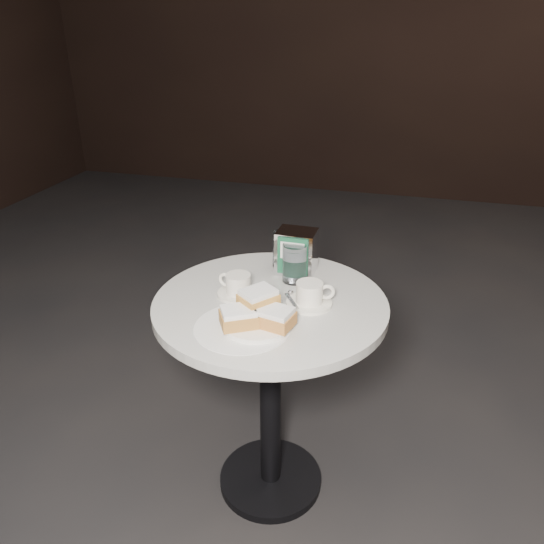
{
  "coord_description": "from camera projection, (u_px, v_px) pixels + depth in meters",
  "views": [
    {
      "loc": [
        0.37,
        -1.33,
        1.52
      ],
      "look_at": [
        0.0,
        0.02,
        0.83
      ],
      "focal_mm": 35.0,
      "sensor_mm": 36.0,
      "label": 1
    }
  ],
  "objects": [
    {
      "name": "ground",
      "position": [
        271.0,
        481.0,
        1.9
      ],
      "size": [
        7.0,
        7.0,
        0.0
      ],
      "primitive_type": "plane",
      "color": "black",
      "rests_on": "ground"
    },
    {
      "name": "cafe_table",
      "position": [
        270.0,
        355.0,
        1.66
      ],
      "size": [
        0.7,
        0.7,
        0.74
      ],
      "color": "black",
      "rests_on": "ground"
    },
    {
      "name": "sugar_spill",
      "position": [
        242.0,
        327.0,
        1.44
      ],
      "size": [
        0.32,
        0.32,
        0.0
      ],
      "primitive_type": "cylinder",
      "rotation": [
        0.0,
        0.0,
        0.22
      ],
      "color": "white",
      "rests_on": "cafe_table"
    },
    {
      "name": "beignet_plate",
      "position": [
        257.0,
        315.0,
        1.43
      ],
      "size": [
        0.23,
        0.23,
        0.09
      ],
      "rotation": [
        0.0,
        0.0,
        0.21
      ],
      "color": "white",
      "rests_on": "cafe_table"
    },
    {
      "name": "coffee_cup_left",
      "position": [
        238.0,
        286.0,
        1.6
      ],
      "size": [
        0.16,
        0.16,
        0.07
      ],
      "rotation": [
        0.0,
        0.0,
        -0.27
      ],
      "color": "white",
      "rests_on": "cafe_table"
    },
    {
      "name": "coffee_cup_right",
      "position": [
        310.0,
        295.0,
        1.54
      ],
      "size": [
        0.17,
        0.17,
        0.07
      ],
      "rotation": [
        0.0,
        0.0,
        0.3
      ],
      "color": "white",
      "rests_on": "cafe_table"
    },
    {
      "name": "water_glass_left",
      "position": [
        284.0,
        250.0,
        1.76
      ],
      "size": [
        0.1,
        0.1,
        0.12
      ],
      "rotation": [
        0.0,
        0.0,
        -0.36
      ],
      "color": "white",
      "rests_on": "cafe_table"
    },
    {
      "name": "water_glass_right",
      "position": [
        294.0,
        264.0,
        1.67
      ],
      "size": [
        0.1,
        0.1,
        0.12
      ],
      "rotation": [
        0.0,
        0.0,
        0.34
      ],
      "color": "silver",
      "rests_on": "cafe_table"
    },
    {
      "name": "napkin_dispenser",
      "position": [
        296.0,
        252.0,
        1.72
      ],
      "size": [
        0.13,
        0.11,
        0.14
      ],
      "rotation": [
        0.0,
        0.0,
        -0.02
      ],
      "color": "silver",
      "rests_on": "cafe_table"
    }
  ]
}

